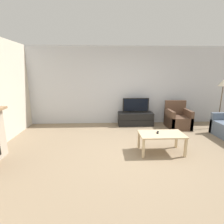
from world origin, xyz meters
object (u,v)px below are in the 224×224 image
Objects in this scene: floor_lamp at (223,86)px; remote at (158,132)px; tv at (136,106)px; armchair at (177,119)px; tv_stand at (135,119)px; coffee_table at (161,136)px.

remote is at bearing -146.91° from floor_lamp.
armchair is (1.37, -0.33, -0.40)m from tv.
tv reaches higher than armchair.
tv is 5.87× the size of remote.
armchair is at bearing -13.38° from tv.
remote is 3.21m from floor_lamp.
tv_stand is 1.38× the size of armchair.
tv_stand is 2.15m from remote.
tv_stand is 2.20m from coffee_table.
armchair reaches higher than tv_stand.
tv_stand is 1.41m from armchair.
floor_lamp is (2.72, -0.45, 1.16)m from tv_stand.
tv_stand is at bearing 166.54° from armchair.
tv reaches higher than coffee_table.
coffee_table is at bearing -84.49° from tv_stand.
coffee_table is 3.20m from floor_lamp.
coffee_table is (0.21, -2.18, 0.18)m from tv_stand.
armchair reaches higher than remote.
tv is at bearing -90.00° from tv_stand.
tv_stand is 0.46m from tv.
floor_lamp reaches higher than armchair.
armchair is 0.87× the size of coffee_table.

